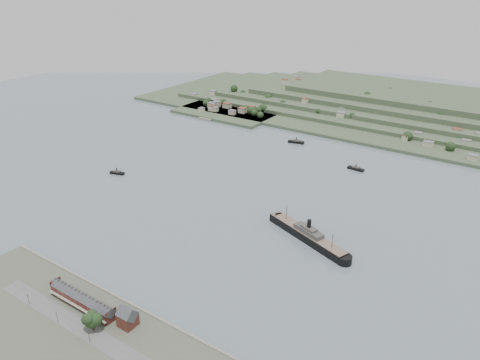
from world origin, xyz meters
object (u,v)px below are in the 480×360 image
Objects in this scene: steamship at (305,234)px; tugboat at (117,173)px; terrace_row at (82,300)px; fig_tree at (92,320)px; gabled_building at (127,317)px.

tugboat is (-227.21, 3.09, -2.42)m from steamship.
fig_tree reaches higher than terrace_row.
terrace_row is 177.47m from steamship.
tugboat is at bearing 179.22° from steamship.
fig_tree is (-54.25, -170.75, 6.16)m from steamship.
terrace_row is 37.74m from gabled_building.
tugboat is 1.22× the size of fig_tree.
terrace_row is 220.87m from tugboat.
terrace_row is at bearing -116.00° from steamship.
steamship reaches higher than tugboat.
fig_tree is at bearing -25.57° from terrace_row.
fig_tree is at bearing -132.40° from gabled_building.
terrace_row is 4.07× the size of fig_tree.
tugboat is 245.38m from fig_tree.
steamship is at bearing -0.78° from tugboat.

